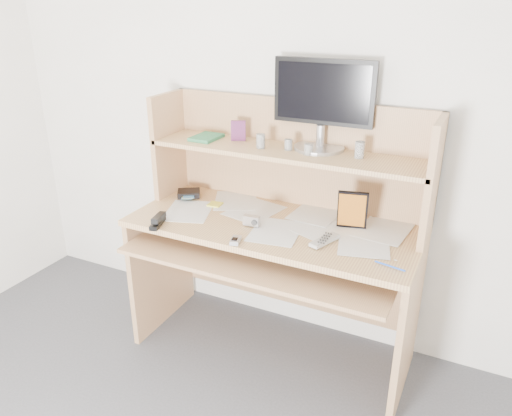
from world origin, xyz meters
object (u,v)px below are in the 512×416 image
at_px(monitor, 323,102).
at_px(tv_remote, 325,240).
at_px(keyboard, 284,248).
at_px(game_case, 352,210).
at_px(desk, 279,228).

bearing_deg(monitor, tv_remote, -66.43).
distance_m(keyboard, game_case, 0.36).
bearing_deg(monitor, game_case, -35.72).
relative_size(desk, tv_remote, 8.45).
relative_size(tv_remote, game_case, 0.85).
relative_size(game_case, monitor, 0.40).
bearing_deg(keyboard, monitor, 88.58).
distance_m(keyboard, monitor, 0.71).
bearing_deg(tv_remote, desk, 169.31).
xyz_separation_m(tv_remote, game_case, (0.07, 0.18, 0.09)).
bearing_deg(monitor, desk, -130.86).
bearing_deg(desk, game_case, 1.77).
relative_size(keyboard, tv_remote, 2.89).
xyz_separation_m(desk, monitor, (0.14, 0.17, 0.61)).
bearing_deg(keyboard, tv_remote, -0.26).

